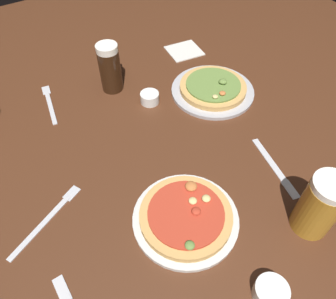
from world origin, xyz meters
TOP-DOWN VIEW (x-y plane):
  - ground_plane at (0.00, 0.00)m, footprint 2.40×2.40m
  - pizza_plate_near at (-0.08, -0.20)m, footprint 0.26×0.26m
  - pizza_plate_far at (0.28, 0.15)m, footprint 0.28×0.28m
  - beer_mug_dark at (0.01, 0.36)m, footprint 0.10×0.11m
  - beer_mug_pale at (0.17, -0.37)m, footprint 0.15×0.09m
  - ramekin_sauce at (0.07, 0.23)m, footprint 0.06×0.06m
  - ramekin_butter at (-0.03, -0.44)m, footprint 0.07×0.07m
  - napkin_folded at (0.34, 0.41)m, footprint 0.14×0.13m
  - fork_left at (-0.21, 0.40)m, footprint 0.05×0.20m
  - knife_right at (0.22, -0.20)m, footprint 0.07×0.22m
  - fork_spare at (-0.36, -0.02)m, footprint 0.22×0.12m

SIDE VIEW (x-z plane):
  - ground_plane at x=0.00m, z-range -0.03..0.00m
  - fork_left at x=-0.21m, z-range 0.00..0.01m
  - fork_spare at x=-0.36m, z-range 0.00..0.01m
  - knife_right at x=0.22m, z-range 0.00..0.01m
  - napkin_folded at x=0.34m, z-range 0.00..0.01m
  - pizza_plate_far at x=0.28m, z-range -0.01..0.04m
  - pizza_plate_near at x=-0.08m, z-range -0.01..0.04m
  - ramekin_sauce at x=0.07m, z-range 0.00..0.04m
  - ramekin_butter at x=-0.03m, z-range 0.00..0.04m
  - beer_mug_dark at x=0.01m, z-range 0.00..0.17m
  - beer_mug_pale at x=0.17m, z-range 0.00..0.17m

